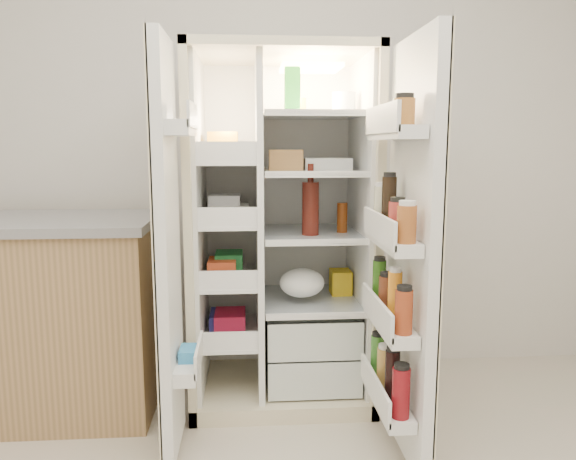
{
  "coord_description": "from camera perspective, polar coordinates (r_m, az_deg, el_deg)",
  "views": [
    {
      "loc": [
        -0.1,
        -1.19,
        1.33
      ],
      "look_at": [
        0.08,
        1.25,
        0.95
      ],
      "focal_mm": 34.0,
      "sensor_mm": 36.0,
      "label": 1
    }
  ],
  "objects": [
    {
      "name": "wall_back",
      "position": [
        3.19,
        -2.38,
        9.17
      ],
      "size": [
        4.0,
        0.02,
        2.7
      ],
      "primitive_type": "cube",
      "color": "silver",
      "rests_on": "floor"
    },
    {
      "name": "kitchen_counter",
      "position": [
        3.06,
        -26.04,
        -7.98
      ],
      "size": [
        1.35,
        0.72,
        0.98
      ],
      "color": "#A47D52",
      "rests_on": "floor"
    },
    {
      "name": "freezer_door",
      "position": [
        2.31,
        -12.39,
        -2.39
      ],
      "size": [
        0.15,
        0.4,
        1.72
      ],
      "color": "white",
      "rests_on": "floor"
    },
    {
      "name": "fridge_door",
      "position": [
        2.29,
        12.38,
        -3.02
      ],
      "size": [
        0.17,
        0.58,
        1.72
      ],
      "color": "white",
      "rests_on": "floor"
    },
    {
      "name": "refrigerator",
      "position": [
        2.91,
        -0.49,
        -2.84
      ],
      "size": [
        0.92,
        0.7,
        1.8
      ],
      "color": "beige",
      "rests_on": "floor"
    }
  ]
}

